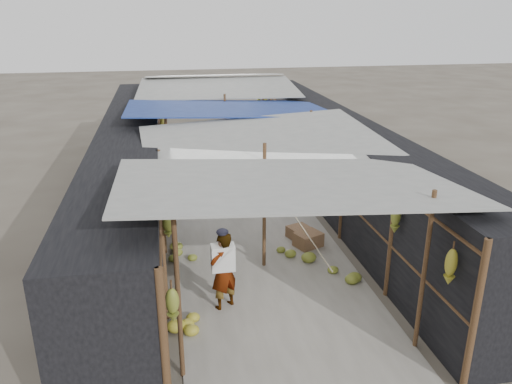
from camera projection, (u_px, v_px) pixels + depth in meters
ground at (304, 360)px, 7.49m from camera, size 80.00×80.00×0.00m
aisle_slab at (238, 204)px, 13.49m from camera, size 3.60×16.00×0.02m
stall_left at (133, 170)px, 12.64m from camera, size 1.40×15.00×2.30m
stall_right at (336, 159)px, 13.57m from camera, size 1.40×15.00×2.30m
crate_near at (308, 240)px, 11.04m from camera, size 0.69×0.63×0.33m
crate_mid at (298, 232)px, 11.49m from camera, size 0.57×0.52×0.28m
crate_back at (204, 163)px, 16.73m from camera, size 0.46×0.39×0.27m
black_basin at (269, 159)px, 17.42m from camera, size 0.54×0.54×0.16m
vendor_elderly at (223, 271)px, 8.59m from camera, size 0.63×0.57×1.45m
shopper_blue at (225, 168)px, 14.02m from camera, size 0.86×0.74×1.55m
vendor_seated at (284, 166)px, 15.18m from camera, size 0.58×0.73×0.98m
market_canopy at (236, 114)px, 12.98m from camera, size 5.62×15.20×2.77m
hanging_bananas at (241, 148)px, 12.71m from camera, size 3.96×14.11×0.79m
floor_bananas at (228, 212)px, 12.62m from camera, size 3.73×10.52×0.35m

